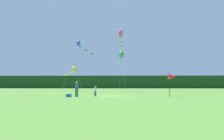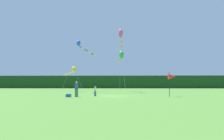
# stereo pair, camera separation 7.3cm
# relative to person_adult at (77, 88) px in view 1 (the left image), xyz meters

# --- Properties ---
(ground_plane) EXTENTS (120.00, 120.00, 0.00)m
(ground_plane) POSITION_rel_person_adult_xyz_m (3.95, 1.64, -1.00)
(ground_plane) COLOR #5B9338
(distant_treeline) EXTENTS (108.00, 2.99, 4.44)m
(distant_treeline) POSITION_rel_person_adult_xyz_m (3.95, 46.64, 1.22)
(distant_treeline) COLOR #193D19
(distant_treeline) RESTS_ON ground
(person_adult) EXTENTS (0.39, 0.39, 1.79)m
(person_adult) POSITION_rel_person_adult_xyz_m (0.00, 0.00, 0.00)
(person_adult) COLOR #3F724C
(person_adult) RESTS_ON ground
(person_child) EXTENTS (0.27, 0.27, 1.23)m
(person_child) POSITION_rel_person_adult_xyz_m (2.05, 1.29, -0.31)
(person_child) COLOR #334C8C
(person_child) RESTS_ON ground
(cooler_box) EXTENTS (0.58, 0.40, 0.35)m
(cooler_box) POSITION_rel_person_adult_xyz_m (-0.84, -0.33, -0.83)
(cooler_box) COLOR #1959B2
(cooler_box) RESTS_ON ground
(banner_flag_pole) EXTENTS (0.90, 0.70, 2.90)m
(banner_flag_pole) POSITION_rel_person_adult_xyz_m (11.29, 0.58, 1.35)
(banner_flag_pole) COLOR black
(banner_flag_pole) RESTS_ON ground
(kite_yellow) EXTENTS (5.11, 4.22, 5.24)m
(kite_yellow) POSITION_rel_person_adult_xyz_m (-4.16, 16.72, 3.39)
(kite_yellow) COLOR #B2B2B2
(kite_yellow) RESTS_ON ground
(kite_green) EXTENTS (1.57, 8.01, 8.39)m
(kite_green) POSITION_rel_person_adult_xyz_m (5.60, 16.68, 6.34)
(kite_green) COLOR #B2B2B2
(kite_green) RESTS_ON ground
(kite_blue) EXTENTS (5.16, 8.84, 9.94)m
(kite_blue) POSITION_rel_person_adult_xyz_m (-2.22, 14.42, 7.96)
(kite_blue) COLOR #B2B2B2
(kite_blue) RESTS_ON ground
(kite_rainbow) EXTENTS (1.07, 7.49, 11.38)m
(kite_rainbow) POSITION_rel_person_adult_xyz_m (5.44, 12.00, 9.30)
(kite_rainbow) COLOR #B2B2B2
(kite_rainbow) RESTS_ON ground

